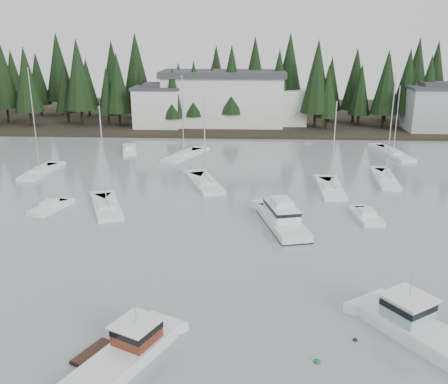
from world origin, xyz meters
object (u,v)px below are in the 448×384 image
object	(u,v)px
lobster_boat_teal	(423,332)
runabout_1	(366,217)
runabout_4	(50,209)
lobster_boat_brown	(124,355)
house_west	(158,106)
sailboat_9	(331,190)
house_east_a	(434,108)
sailboat_2	(393,154)
runabout_3	(129,151)
sailboat_11	(107,208)
sailboat_4	(385,180)
harbor_inn	(233,99)
cabin_cruiser_center	(282,220)
sailboat_6	(40,173)
sailboat_1	(205,184)
sailboat_3	(184,157)

from	to	relation	value
lobster_boat_teal	runabout_1	world-z (taller)	lobster_boat_teal
runabout_4	lobster_boat_brown	bearing A→B (deg)	-131.59
runabout_4	house_west	bearing A→B (deg)	14.82
lobster_boat_brown	sailboat_9	world-z (taller)	sailboat_9
house_east_a	lobster_boat_teal	distance (m)	74.60
sailboat_2	runabout_3	distance (m)	42.90
sailboat_2	sailboat_9	xyz separation A→B (m)	(-12.88, -19.66, 0.00)
lobster_boat_brown	sailboat_11	distance (m)	27.95
house_west	house_east_a	world-z (taller)	house_east_a
sailboat_9	sailboat_4	bearing A→B (deg)	-58.69
harbor_inn	lobster_boat_brown	bearing A→B (deg)	-92.83
cabin_cruiser_center	runabout_4	xyz separation A→B (m)	(-25.48, 3.39, -0.50)
house_west	sailboat_2	distance (m)	46.48
sailboat_4	runabout_3	xyz separation A→B (m)	(-37.91, 15.11, 0.05)
house_east_a	lobster_boat_teal	xyz separation A→B (m)	(-24.25, -70.42, -4.33)
sailboat_9	sailboat_6	bearing A→B (deg)	82.08
sailboat_11	runabout_3	xyz separation A→B (m)	(-4.01, 27.97, 0.07)
house_east_a	house_west	bearing A→B (deg)	178.94
sailboat_1	runabout_1	bearing A→B (deg)	-141.38
harbor_inn	sailboat_9	size ratio (longest dim) A/B	2.54
house_east_a	sailboat_4	distance (m)	38.58
house_west	cabin_cruiser_center	world-z (taller)	house_west
lobster_boat_brown	sailboat_3	world-z (taller)	sailboat_3
sailboat_2	sailboat_6	bearing A→B (deg)	94.07
lobster_boat_teal	sailboat_1	xyz separation A→B (m)	(-16.87, 33.15, -0.51)
lobster_boat_brown	runabout_1	world-z (taller)	lobster_boat_brown
sailboat_2	sailboat_4	size ratio (longest dim) A/B	0.81
cabin_cruiser_center	sailboat_4	bearing A→B (deg)	-54.62
sailboat_4	runabout_1	distance (m)	15.48
lobster_boat_brown	cabin_cruiser_center	xyz separation A→B (m)	(10.77, 22.67, 0.18)
cabin_cruiser_center	sailboat_4	size ratio (longest dim) A/B	0.72
sailboat_6	sailboat_3	bearing A→B (deg)	-56.08
house_east_a	runabout_3	bearing A→B (deg)	-161.03
sailboat_2	sailboat_3	world-z (taller)	sailboat_3
lobster_boat_teal	sailboat_11	xyz separation A→B (m)	(-27.03, 23.45, -0.51)
cabin_cruiser_center	runabout_1	xyz separation A→B (m)	(9.05, 2.40, -0.50)
house_east_a	sailboat_3	xyz separation A→B (m)	(-45.81, -22.39, -4.83)
cabin_cruiser_center	sailboat_4	xyz separation A→B (m)	(14.66, 16.83, -0.55)
house_west	runabout_1	distance (m)	58.62
house_west	sailboat_4	xyz separation A→B (m)	(36.63, -35.11, -4.57)
sailboat_3	runabout_4	world-z (taller)	sailboat_3
house_west	harbor_inn	world-z (taller)	harbor_inn
harbor_inn	cabin_cruiser_center	xyz separation A→B (m)	(6.92, -55.28, -5.14)
sailboat_2	sailboat_11	xyz separation A→B (m)	(-38.89, -27.80, 0.01)
lobster_boat_teal	runabout_1	xyz separation A→B (m)	(1.26, 21.88, -0.44)
sailboat_1	runabout_3	distance (m)	23.12
cabin_cruiser_center	sailboat_9	world-z (taller)	sailboat_9
sailboat_3	runabout_4	xyz separation A→B (m)	(-11.71, -25.16, 0.06)
lobster_boat_teal	sailboat_6	size ratio (longest dim) A/B	0.59
harbor_inn	sailboat_6	size ratio (longest dim) A/B	1.97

